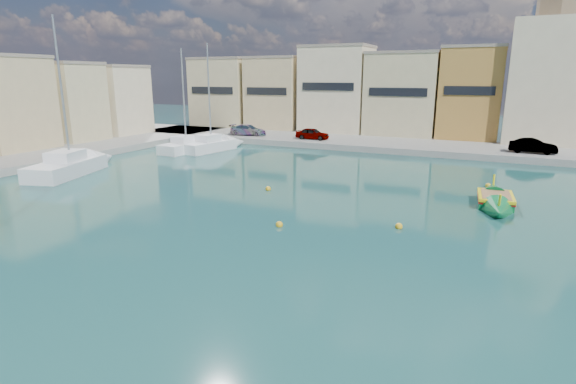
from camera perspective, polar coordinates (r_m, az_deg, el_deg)
The scene contains 10 objects.
ground at distance 16.80m, azimuth 6.18°, elevation -11.08°, with size 160.00×160.00×0.00m, color #164443.
north_quay at distance 47.14m, azimuth 19.20°, elevation 5.25°, with size 80.00×8.00×0.60m, color gray.
north_townhouses at distance 53.82m, azimuth 27.73°, elevation 10.51°, with size 83.20×7.87×10.19m.
church_block at distance 54.63m, azimuth 31.70°, elevation 13.66°, with size 10.00×10.00×19.10m.
parked_cars at distance 47.68m, azimuth 6.85°, elevation 7.17°, with size 33.22×2.23×1.29m.
luzzu_green at distance 28.50m, azimuth 24.81°, elevation -1.06°, with size 2.35×7.20×2.23m.
yacht_north at distance 46.66m, azimuth -8.53°, elevation 5.98°, with size 3.71×8.59×11.09m.
yacht_midnorth at distance 46.50m, azimuth -11.78°, elevation 5.78°, with size 2.62×7.54×10.54m.
yacht_mid at distance 39.26m, azimuth -24.54°, elevation 3.30°, with size 5.30×10.12×12.34m.
mooring_buoys at distance 21.37m, azimuth 15.39°, elevation -5.59°, with size 25.08×25.09×0.36m.
Camera 1 is at (4.83, -14.38, 7.23)m, focal length 28.00 mm.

